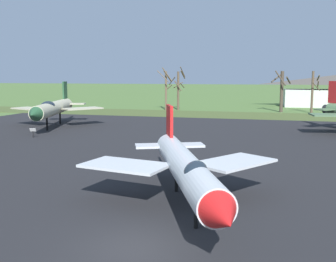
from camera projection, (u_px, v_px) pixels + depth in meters
The scene contains 10 objects.
ground_plane at pixel (135, 249), 15.05m from camera, with size 600.00×600.00×0.00m, color #4C6B33.
asphalt_apron at pixel (211, 157), 31.82m from camera, with size 75.80×58.53×0.05m, color black.
grass_verge_strip at pixel (245, 115), 65.51m from camera, with size 135.80×12.00×0.06m, color #455528.
jet_fighter_front_right at pixel (53, 108), 49.82m from camera, with size 11.53×16.90×5.68m.
info_placard_front_right at pixel (33, 132), 41.77m from camera, with size 0.67×0.38×1.03m.
jet_fighter_rear_left at pixel (186, 167), 19.17m from camera, with size 9.81×14.00×4.67m.
bare_tree_far_left at pixel (166, 88), 75.59m from camera, with size 3.44×3.45×8.04m.
bare_tree_left_of_center at pixel (179, 88), 75.83m from camera, with size 2.41×2.42×8.18m.
bare_tree_center at pixel (282, 89), 71.31m from camera, with size 3.50×3.44×7.43m.
bare_tree_right_of_center at pixel (313, 91), 69.71m from camera, with size 1.52×2.35×7.29m.
Camera 1 is at (4.98, -13.46, 6.46)m, focal length 42.76 mm.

